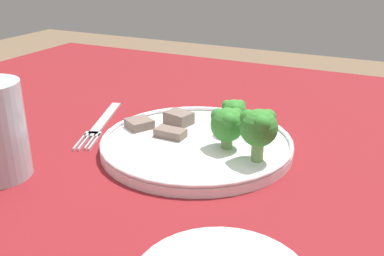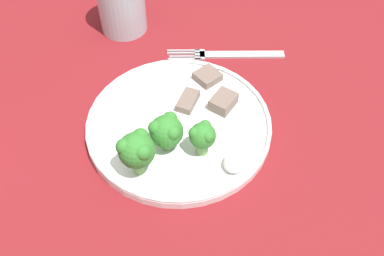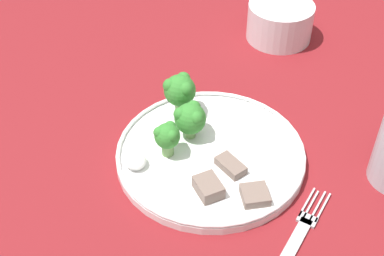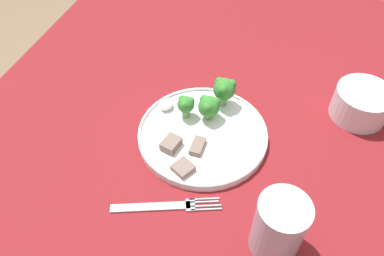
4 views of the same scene
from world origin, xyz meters
name	(u,v)px [view 3 (image 3 of 4)]	position (x,y,z in m)	size (l,w,h in m)	color
table	(225,179)	(0.00, 0.00, 0.65)	(1.32, 1.10, 0.74)	maroon
dinner_plate	(210,154)	(0.01, -0.04, 0.75)	(0.26, 0.26, 0.02)	white
fork	(293,245)	(0.19, -0.06, 0.74)	(0.09, 0.19, 0.00)	#B2B2B7
cream_bowl	(280,22)	(-0.15, 0.25, 0.77)	(0.12, 0.12, 0.07)	silver
broccoli_floret_near_rim_left	(190,118)	(-0.03, -0.04, 0.78)	(0.05, 0.04, 0.06)	#709E56
broccoli_floret_center_left	(167,136)	(-0.02, -0.09, 0.78)	(0.04, 0.04, 0.05)	#709E56
broccoli_floret_back_left	(180,90)	(-0.08, -0.02, 0.79)	(0.05, 0.05, 0.07)	#709E56
meat_slice_front_slice	(255,195)	(0.11, -0.05, 0.76)	(0.05, 0.05, 0.01)	#756056
meat_slice_middle_slice	(208,187)	(0.07, -0.09, 0.76)	(0.04, 0.04, 0.02)	#756056
meat_slice_rear_slice	(231,166)	(0.05, -0.04, 0.76)	(0.04, 0.02, 0.01)	#756056
sauce_dollop	(135,161)	(-0.03, -0.14, 0.76)	(0.03, 0.03, 0.02)	white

